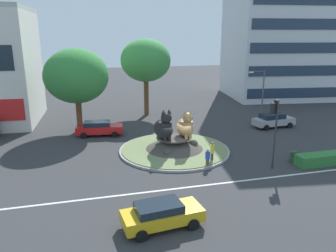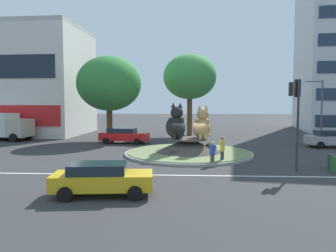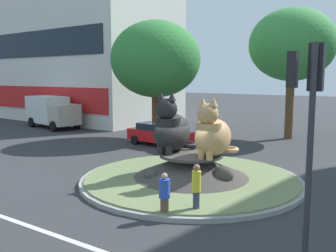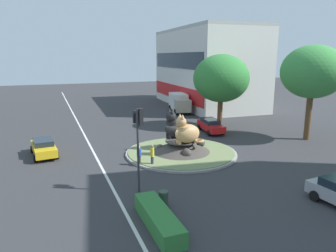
{
  "view_description": "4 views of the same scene",
  "coord_description": "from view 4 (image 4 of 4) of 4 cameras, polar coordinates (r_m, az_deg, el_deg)",
  "views": [
    {
      "loc": [
        -7.5,
        -26.66,
        10.12
      ],
      "look_at": [
        -0.72,
        -0.49,
        2.53
      ],
      "focal_mm": 34.73,
      "sensor_mm": 36.0,
      "label": 1
    },
    {
      "loc": [
        -0.2,
        -25.77,
        4.2
      ],
      "look_at": [
        -1.62,
        0.21,
        2.21
      ],
      "focal_mm": 35.65,
      "sensor_mm": 36.0,
      "label": 2
    },
    {
      "loc": [
        8.3,
        -14.29,
        4.73
      ],
      "look_at": [
        -1.95,
        1.05,
        2.27
      ],
      "focal_mm": 40.15,
      "sensor_mm": 36.0,
      "label": 3
    },
    {
      "loc": [
        24.62,
        -10.89,
        8.56
      ],
      "look_at": [
        -1.63,
        -0.62,
        2.27
      ],
      "focal_mm": 33.44,
      "sensor_mm": 36.0,
      "label": 4
    }
  ],
  "objects": [
    {
      "name": "shophouse_block",
      "position": [
        56.23,
        6.95,
        10.51
      ],
      "size": [
        24.19,
        12.34,
        13.23
      ],
      "rotation": [
        0.0,
        0.0,
        -0.05
      ],
      "color": "silver",
      "rests_on": "ground"
    },
    {
      "name": "broadleaf_tree_behind_island",
      "position": [
        35.12,
        24.87,
        8.9
      ],
      "size": [
        6.31,
        6.31,
        9.72
      ],
      "color": "brown",
      "rests_on": "ground"
    },
    {
      "name": "clipped_hedge_strip",
      "position": [
        16.68,
        -1.77,
        -16.52
      ],
      "size": [
        4.76,
        1.2,
        0.9
      ],
      "primitive_type": "cube",
      "color": "#2D7033",
      "rests_on": "ground"
    },
    {
      "name": "pedestrian_yellow_shirt",
      "position": [
        24.78,
        -2.89,
        -5.29
      ],
      "size": [
        0.31,
        0.31,
        1.78
      ],
      "rotation": [
        0.0,
        0.0,
        4.98
      ],
      "color": "#33384C",
      "rests_on": "ground"
    },
    {
      "name": "roundabout_island",
      "position": [
        28.1,
        2.43,
        -4.14
      ],
      "size": [
        9.92,
        9.92,
        1.28
      ],
      "color": "gray",
      "rests_on": "ground"
    },
    {
      "name": "ground_plane",
      "position": [
        28.24,
        2.39,
        -5.07
      ],
      "size": [
        160.0,
        160.0,
        0.0
      ],
      "primitive_type": "plane",
      "color": "#333335"
    },
    {
      "name": "traffic_light_mast",
      "position": [
        19.58,
        -5.37,
        -1.03
      ],
      "size": [
        0.71,
        0.55,
        5.45
      ],
      "rotation": [
        0.0,
        0.0,
        1.6
      ],
      "color": "#2D2D33",
      "rests_on": "ground"
    },
    {
      "name": "lane_centreline",
      "position": [
        26.31,
        -12.37,
        -6.7
      ],
      "size": [
        112.0,
        0.2,
        0.01
      ],
      "primitive_type": "cube",
      "color": "silver",
      "rests_on": "ground"
    },
    {
      "name": "cat_statue_black",
      "position": [
        28.48,
        1.42,
        -0.14
      ],
      "size": [
        1.92,
        2.99,
        2.76
      ],
      "rotation": [
        0.0,
        0.0,
        -1.39
      ],
      "color": "black",
      "rests_on": "roundabout_island"
    },
    {
      "name": "sedan_on_far_lane",
      "position": [
        36.31,
        7.78,
        0.14
      ],
      "size": [
        4.93,
        2.43,
        1.52
      ],
      "rotation": [
        0.0,
        0.0,
        -0.13
      ],
      "color": "red",
      "rests_on": "ground"
    },
    {
      "name": "pedestrian_blue_shirt",
      "position": [
        25.24,
        -5.28,
        -5.35
      ],
      "size": [
        0.37,
        0.37,
        1.56
      ],
      "rotation": [
        0.0,
        0.0,
        5.48
      ],
      "color": "brown",
      "rests_on": "ground"
    },
    {
      "name": "delivery_box_truck",
      "position": [
        48.87,
        2.08,
        4.33
      ],
      "size": [
        6.59,
        3.54,
        2.86
      ],
      "rotation": [
        0.0,
        0.0,
        -0.2
      ],
      "color": "#B7AD99",
      "rests_on": "ground"
    },
    {
      "name": "cat_statue_calico",
      "position": [
        26.73,
        3.34,
        -1.15
      ],
      "size": [
        1.64,
        2.66,
        2.59
      ],
      "rotation": [
        0.0,
        0.0,
        -1.5
      ],
      "color": "tan",
      "rests_on": "roundabout_island"
    },
    {
      "name": "litter_bin",
      "position": [
        18.73,
        -0.8,
        -13.08
      ],
      "size": [
        0.56,
        0.56,
        0.9
      ],
      "color": "#2D4233",
      "rests_on": "ground"
    },
    {
      "name": "hatchback_near_shophouse",
      "position": [
        29.58,
        -21.72,
        -3.6
      ],
      "size": [
        4.54,
        2.35,
        1.45
      ],
      "rotation": [
        0.0,
        0.0,
        0.11
      ],
      "color": "gold",
      "rests_on": "ground"
    },
    {
      "name": "second_tree_near_tower",
      "position": [
        38.4,
        9.66,
        8.53
      ],
      "size": [
        6.71,
        6.71,
        8.84
      ],
      "color": "brown",
      "rests_on": "ground"
    }
  ]
}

